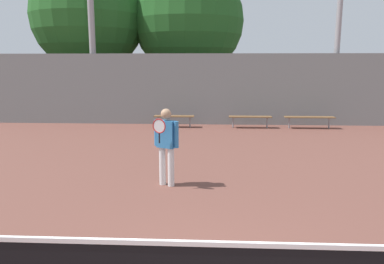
{
  "coord_description": "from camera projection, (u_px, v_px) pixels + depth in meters",
  "views": [
    {
      "loc": [
        -0.03,
        -3.33,
        2.64
      ],
      "look_at": [
        -0.49,
        5.74,
        0.98
      ],
      "focal_mm": 35.0,
      "sensor_mm": 36.0,
      "label": 1
    }
  ],
  "objects": [
    {
      "name": "tree_green_broad",
      "position": [
        88.0,
        16.0,
        19.41
      ],
      "size": [
        5.84,
        5.84,
        7.99
      ],
      "color": "brown",
      "rests_on": "ground_plane"
    },
    {
      "name": "tree_green_tall",
      "position": [
        188.0,
        21.0,
        19.77
      ],
      "size": [
        5.82,
        5.82,
        7.79
      ],
      "color": "brown",
      "rests_on": "ground_plane"
    },
    {
      "name": "bench_courtside_near",
      "position": [
        309.0,
        118.0,
        15.4
      ],
      "size": [
        2.02,
        0.4,
        0.49
      ],
      "color": "brown",
      "rests_on": "ground_plane"
    },
    {
      "name": "bench_courtside_far",
      "position": [
        174.0,
        117.0,
        15.69
      ],
      "size": [
        1.68,
        0.4,
        0.49
      ],
      "color": "brown",
      "rests_on": "ground_plane"
    },
    {
      "name": "bench_adjacent_court",
      "position": [
        250.0,
        117.0,
        15.53
      ],
      "size": [
        1.76,
        0.4,
        0.49
      ],
      "color": "brown",
      "rests_on": "ground_plane"
    },
    {
      "name": "tennis_player",
      "position": [
        166.0,
        142.0,
        8.07
      ],
      "size": [
        0.55,
        0.5,
        1.7
      ],
      "rotation": [
        0.0,
        0.0,
        -0.43
      ],
      "color": "silver",
      "rests_on": "ground_plane"
    },
    {
      "name": "back_fence",
      "position": [
        212.0,
        89.0,
        16.24
      ],
      "size": [
        33.11,
        0.06,
        3.07
      ],
      "color": "gray",
      "rests_on": "ground_plane"
    },
    {
      "name": "light_pole_center_back",
      "position": [
        91.0,
        4.0,
        16.12
      ],
      "size": [
        0.9,
        0.6,
        8.98
      ],
      "color": "#939399",
      "rests_on": "ground_plane"
    }
  ]
}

